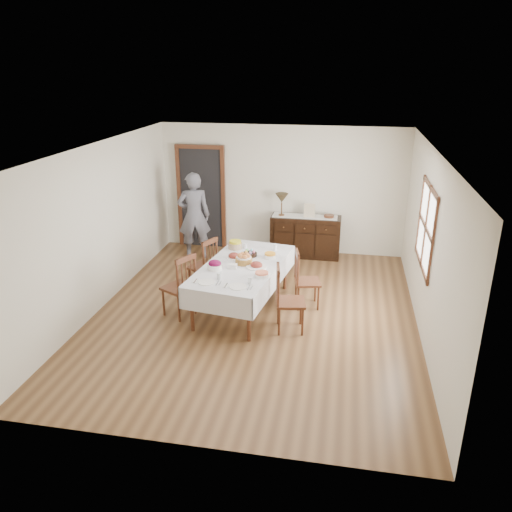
% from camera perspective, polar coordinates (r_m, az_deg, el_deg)
% --- Properties ---
extents(ground, '(6.00, 6.00, 0.00)m').
position_cam_1_polar(ground, '(7.98, -0.13, -6.63)').
color(ground, brown).
extents(room_shell, '(5.02, 6.02, 2.65)m').
position_cam_1_polar(room_shell, '(7.78, -0.62, 5.66)').
color(room_shell, silver).
rests_on(room_shell, ground).
extents(dining_table, '(1.44, 2.36, 0.76)m').
position_cam_1_polar(dining_table, '(7.89, -1.57, -1.59)').
color(dining_table, silver).
rests_on(dining_table, ground).
extents(chair_left_near, '(0.58, 0.58, 1.03)m').
position_cam_1_polar(chair_left_near, '(7.80, -8.59, -3.31)').
color(chair_left_near, '#512A18').
rests_on(chair_left_near, ground).
extents(chair_left_far, '(0.54, 0.54, 0.98)m').
position_cam_1_polar(chair_left_far, '(8.60, -5.89, -0.99)').
color(chair_left_far, '#512A18').
rests_on(chair_left_far, ground).
extents(chair_right_near, '(0.49, 0.49, 1.01)m').
position_cam_1_polar(chair_right_near, '(7.32, 3.57, -4.87)').
color(chair_right_near, '#512A18').
rests_on(chair_right_near, ground).
extents(chair_right_far, '(0.47, 0.47, 0.96)m').
position_cam_1_polar(chair_right_far, '(8.07, 5.57, -2.59)').
color(chair_right_far, '#512A18').
rests_on(chair_right_far, ground).
extents(sideboard, '(1.40, 0.51, 0.84)m').
position_cam_1_polar(sideboard, '(10.23, 5.66, 2.26)').
color(sideboard, black).
rests_on(sideboard, ground).
extents(person, '(0.67, 0.54, 1.87)m').
position_cam_1_polar(person, '(10.03, -7.10, 4.90)').
color(person, slate).
rests_on(person, ground).
extents(bread_basket, '(0.27, 0.27, 0.17)m').
position_cam_1_polar(bread_basket, '(7.87, -1.40, -0.36)').
color(bread_basket, olive).
rests_on(bread_basket, dining_table).
extents(egg_basket, '(0.24, 0.24, 0.11)m').
position_cam_1_polar(egg_basket, '(8.20, -0.72, 0.25)').
color(egg_basket, black).
rests_on(egg_basket, dining_table).
extents(ham_platter_a, '(0.27, 0.27, 0.11)m').
position_cam_1_polar(ham_platter_a, '(8.11, -2.52, -0.03)').
color(ham_platter_a, white).
rests_on(ham_platter_a, dining_table).
extents(ham_platter_b, '(0.32, 0.32, 0.11)m').
position_cam_1_polar(ham_platter_b, '(7.73, 0.05, -1.10)').
color(ham_platter_b, white).
rests_on(ham_platter_b, dining_table).
extents(beet_bowl, '(0.23, 0.23, 0.15)m').
position_cam_1_polar(beet_bowl, '(7.67, -4.73, -1.05)').
color(beet_bowl, white).
rests_on(beet_bowl, dining_table).
extents(carrot_bowl, '(0.20, 0.20, 0.09)m').
position_cam_1_polar(carrot_bowl, '(8.10, 1.63, 0.05)').
color(carrot_bowl, white).
rests_on(carrot_bowl, dining_table).
extents(pineapple_bowl, '(0.24, 0.24, 0.14)m').
position_cam_1_polar(pineapple_bowl, '(8.52, -2.39, 1.29)').
color(pineapple_bowl, tan).
rests_on(pineapple_bowl, dining_table).
extents(casserole_dish, '(0.21, 0.21, 0.07)m').
position_cam_1_polar(casserole_dish, '(7.40, 0.66, -2.11)').
color(casserole_dish, white).
rests_on(casserole_dish, dining_table).
extents(butter_dish, '(0.15, 0.11, 0.07)m').
position_cam_1_polar(butter_dish, '(7.70, -2.73, -1.17)').
color(butter_dish, white).
rests_on(butter_dish, dining_table).
extents(setting_left, '(0.44, 0.31, 0.10)m').
position_cam_1_polar(setting_left, '(7.28, -5.22, -2.74)').
color(setting_left, white).
rests_on(setting_left, dining_table).
extents(setting_right, '(0.44, 0.31, 0.10)m').
position_cam_1_polar(setting_right, '(7.11, -1.66, -3.26)').
color(setting_right, white).
rests_on(setting_right, dining_table).
extents(glass_far_a, '(0.06, 0.06, 0.09)m').
position_cam_1_polar(glass_far_a, '(8.52, -1.26, 1.16)').
color(glass_far_a, white).
rests_on(glass_far_a, dining_table).
extents(glass_far_b, '(0.06, 0.06, 0.11)m').
position_cam_1_polar(glass_far_b, '(8.45, 2.21, 1.03)').
color(glass_far_b, white).
rests_on(glass_far_b, dining_table).
extents(runner, '(1.30, 0.35, 0.01)m').
position_cam_1_polar(runner, '(10.11, 5.61, 4.54)').
color(runner, silver).
rests_on(runner, sideboard).
extents(table_lamp, '(0.26, 0.26, 0.46)m').
position_cam_1_polar(table_lamp, '(10.03, 2.96, 6.57)').
color(table_lamp, brown).
rests_on(table_lamp, sideboard).
extents(picture_frame, '(0.22, 0.08, 0.28)m').
position_cam_1_polar(picture_frame, '(10.03, 6.13, 5.19)').
color(picture_frame, '#BFAE90').
rests_on(picture_frame, sideboard).
extents(deco_bowl, '(0.20, 0.20, 0.06)m').
position_cam_1_polar(deco_bowl, '(10.08, 8.33, 4.52)').
color(deco_bowl, '#512A18').
rests_on(deco_bowl, sideboard).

